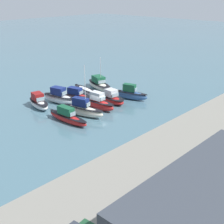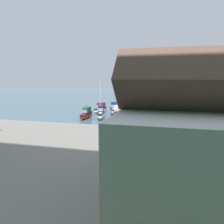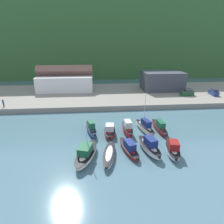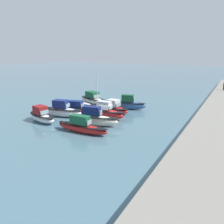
{
  "view_description": "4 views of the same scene",
  "coord_description": "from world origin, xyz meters",
  "px_view_note": "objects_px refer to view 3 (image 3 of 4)",
  "views": [
    {
      "loc": [
        33.32,
        34.85,
        18.69
      ],
      "look_at": [
        1.81,
        5.06,
        1.61
      ],
      "focal_mm": 50.0,
      "sensor_mm": 36.0,
      "label": 1
    },
    {
      "loc": [
        -11.3,
        45.63,
        8.66
      ],
      "look_at": [
        -1.19,
        6.94,
        2.62
      ],
      "focal_mm": 35.0,
      "sensor_mm": 36.0,
      "label": 2
    },
    {
      "loc": [
        -6.45,
        -32.39,
        17.52
      ],
      "look_at": [
        -3.09,
        8.05,
        1.61
      ],
      "focal_mm": 28.0,
      "sensor_mm": 36.0,
      "label": 3
    },
    {
      "loc": [
        28.86,
        17.94,
        10.7
      ],
      "look_at": [
        3.67,
        3.39,
        2.68
      ],
      "focal_mm": 35.0,
      "sensor_mm": 36.0,
      "label": 4
    }
  ],
  "objects_px": {
    "person_on_quay": "(3,103)",
    "moored_boat_0": "(91,129)",
    "moored_boat_1": "(110,131)",
    "moored_boat_7": "(129,148)",
    "moored_boat_3": "(145,127)",
    "moored_boat_2": "(127,129)",
    "parked_car_1": "(187,93)",
    "moored_boat_6": "(109,155)",
    "moored_boat_4": "(159,127)",
    "moored_boat_8": "(149,147)",
    "moored_boat_5": "(86,154)",
    "moored_boat_9": "(173,149)",
    "parked_car_0": "(214,92)"
  },
  "relations": [
    {
      "from": "person_on_quay",
      "to": "moored_boat_0",
      "type": "bearing_deg",
      "value": -31.33
    },
    {
      "from": "moored_boat_1",
      "to": "moored_boat_7",
      "type": "relative_size",
      "value": 0.77
    },
    {
      "from": "moored_boat_3",
      "to": "moored_boat_7",
      "type": "xyz_separation_m",
      "value": [
        -4.62,
        -6.95,
        -0.34
      ]
    },
    {
      "from": "moored_boat_1",
      "to": "person_on_quay",
      "type": "xyz_separation_m",
      "value": [
        -28.0,
        15.79,
        1.6
      ]
    },
    {
      "from": "moored_boat_2",
      "to": "parked_car_1",
      "type": "height_order",
      "value": "parked_car_1"
    },
    {
      "from": "moored_boat_1",
      "to": "moored_boat_6",
      "type": "height_order",
      "value": "moored_boat_1"
    },
    {
      "from": "moored_boat_1",
      "to": "parked_car_1",
      "type": "relative_size",
      "value": 1.33
    },
    {
      "from": "moored_boat_4",
      "to": "moored_boat_8",
      "type": "distance_m",
      "value": 8.79
    },
    {
      "from": "moored_boat_0",
      "to": "moored_boat_1",
      "type": "xyz_separation_m",
      "value": [
        3.82,
        -1.07,
        -0.15
      ]
    },
    {
      "from": "moored_boat_3",
      "to": "parked_car_1",
      "type": "height_order",
      "value": "moored_boat_3"
    },
    {
      "from": "moored_boat_5",
      "to": "moored_boat_8",
      "type": "height_order",
      "value": "moored_boat_5"
    },
    {
      "from": "person_on_quay",
      "to": "moored_boat_4",
      "type": "bearing_deg",
      "value": -20.88
    },
    {
      "from": "moored_boat_4",
      "to": "person_on_quay",
      "type": "xyz_separation_m",
      "value": [
        -38.76,
        14.78,
        1.63
      ]
    },
    {
      "from": "moored_boat_2",
      "to": "moored_boat_9",
      "type": "bearing_deg",
      "value": -54.55
    },
    {
      "from": "moored_boat_4",
      "to": "moored_boat_5",
      "type": "bearing_deg",
      "value": -153.29
    },
    {
      "from": "moored_boat_0",
      "to": "moored_boat_4",
      "type": "relative_size",
      "value": 0.83
    },
    {
      "from": "moored_boat_0",
      "to": "moored_boat_2",
      "type": "distance_m",
      "value": 7.56
    },
    {
      "from": "moored_boat_2",
      "to": "parked_car_1",
      "type": "xyz_separation_m",
      "value": [
        23.75,
        21.95,
        1.22
      ]
    },
    {
      "from": "moored_boat_8",
      "to": "parked_car_1",
      "type": "xyz_separation_m",
      "value": [
        21.14,
        28.95,
        1.25
      ]
    },
    {
      "from": "moored_boat_7",
      "to": "parked_car_1",
      "type": "xyz_separation_m",
      "value": [
        24.58,
        28.62,
        1.56
      ]
    },
    {
      "from": "moored_boat_2",
      "to": "parked_car_1",
      "type": "distance_m",
      "value": 32.36
    },
    {
      "from": "moored_boat_0",
      "to": "moored_boat_7",
      "type": "relative_size",
      "value": 0.89
    },
    {
      "from": "moored_boat_2",
      "to": "moored_boat_8",
      "type": "distance_m",
      "value": 7.47
    },
    {
      "from": "person_on_quay",
      "to": "moored_boat_9",
      "type": "bearing_deg",
      "value": -31.41
    },
    {
      "from": "moored_boat_3",
      "to": "moored_boat_8",
      "type": "distance_m",
      "value": 7.38
    },
    {
      "from": "moored_boat_2",
      "to": "parked_car_0",
      "type": "xyz_separation_m",
      "value": [
        32.93,
        21.87,
        1.22
      ]
    },
    {
      "from": "moored_boat_0",
      "to": "moored_boat_6",
      "type": "xyz_separation_m",
      "value": [
        3.19,
        -8.68,
        -0.51
      ]
    },
    {
      "from": "moored_boat_2",
      "to": "moored_boat_4",
      "type": "bearing_deg",
      "value": 1.11
    },
    {
      "from": "moored_boat_2",
      "to": "person_on_quay",
      "type": "xyz_separation_m",
      "value": [
        -31.71,
        15.36,
        1.4
      ]
    },
    {
      "from": "moored_boat_2",
      "to": "parked_car_1",
      "type": "bearing_deg",
      "value": 39.2
    },
    {
      "from": "moored_boat_1",
      "to": "person_on_quay",
      "type": "height_order",
      "value": "person_on_quay"
    },
    {
      "from": "moored_boat_2",
      "to": "moored_boat_6",
      "type": "bearing_deg",
      "value": -121.94
    },
    {
      "from": "moored_boat_5",
      "to": "moored_boat_9",
      "type": "height_order",
      "value": "moored_boat_5"
    },
    {
      "from": "moored_boat_9",
      "to": "parked_car_0",
      "type": "bearing_deg",
      "value": 60.1
    },
    {
      "from": "moored_boat_4",
      "to": "person_on_quay",
      "type": "relative_size",
      "value": 3.75
    },
    {
      "from": "moored_boat_0",
      "to": "moored_boat_2",
      "type": "bearing_deg",
      "value": -20.64
    },
    {
      "from": "moored_boat_0",
      "to": "moored_boat_2",
      "type": "height_order",
      "value": "moored_boat_2"
    },
    {
      "from": "moored_boat_8",
      "to": "person_on_quay",
      "type": "height_order",
      "value": "person_on_quay"
    },
    {
      "from": "moored_boat_8",
      "to": "parked_car_0",
      "type": "xyz_separation_m",
      "value": [
        30.32,
        28.88,
        1.25
      ]
    },
    {
      "from": "parked_car_1",
      "to": "moored_boat_9",
      "type": "bearing_deg",
      "value": 143.43
    },
    {
      "from": "moored_boat_0",
      "to": "moored_boat_8",
      "type": "xyz_separation_m",
      "value": [
        10.14,
        -7.64,
        0.03
      ]
    },
    {
      "from": "moored_boat_4",
      "to": "moored_boat_7",
      "type": "xyz_separation_m",
      "value": [
        -7.89,
        -7.25,
        -0.11
      ]
    },
    {
      "from": "moored_boat_6",
      "to": "parked_car_0",
      "type": "bearing_deg",
      "value": 49.18
    },
    {
      "from": "moored_boat_9",
      "to": "parked_car_0",
      "type": "height_order",
      "value": "parked_car_0"
    },
    {
      "from": "moored_boat_6",
      "to": "person_on_quay",
      "type": "relative_size",
      "value": 3.67
    },
    {
      "from": "moored_boat_6",
      "to": "moored_boat_2",
      "type": "bearing_deg",
      "value": 72.04
    },
    {
      "from": "moored_boat_9",
      "to": "parked_car_1",
      "type": "distance_m",
      "value": 34.56
    },
    {
      "from": "moored_boat_0",
      "to": "moored_boat_1",
      "type": "relative_size",
      "value": 1.15
    },
    {
      "from": "moored_boat_5",
      "to": "moored_boat_7",
      "type": "xyz_separation_m",
      "value": [
        7.22,
        1.36,
        -0.19
      ]
    },
    {
      "from": "moored_boat_7",
      "to": "person_on_quay",
      "type": "relative_size",
      "value": 3.5
    }
  ]
}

